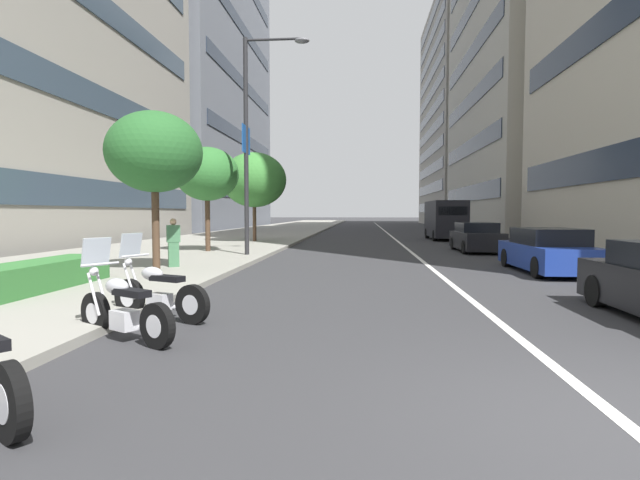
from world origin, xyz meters
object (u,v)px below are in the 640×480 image
(car_following_behind, at_px, (547,251))
(street_tree_by_lamp_post, at_px, (207,174))
(motorcycle_under_tarp, at_px, (158,294))
(street_tree_near_plaza_corner, at_px, (254,180))
(street_tree_mid_sidewalk, at_px, (154,152))
(motorcycle_mid_row, at_px, (123,310))
(delivery_van_ahead, at_px, (445,219))
(pedestrian_on_plaza, at_px, (173,243))
(street_lamp_with_banners, at_px, (255,126))
(car_mid_block_traffic, at_px, (476,238))

(car_following_behind, distance_m, street_tree_by_lamp_post, 14.07)
(motorcycle_under_tarp, height_order, street_tree_near_plaza_corner, street_tree_near_plaza_corner)
(car_following_behind, relative_size, street_tree_mid_sidewalk, 0.97)
(motorcycle_under_tarp, distance_m, car_following_behind, 11.96)
(street_tree_mid_sidewalk, bearing_deg, car_following_behind, -82.07)
(motorcycle_mid_row, xyz_separation_m, delivery_van_ahead, (27.62, -9.15, 0.98))
(car_following_behind, relative_size, pedestrian_on_plaza, 2.98)
(delivery_van_ahead, height_order, street_lamp_with_banners, street_lamp_with_banners)
(car_mid_block_traffic, bearing_deg, street_lamp_with_banners, 113.43)
(motorcycle_mid_row, relative_size, street_tree_mid_sidewalk, 0.41)
(motorcycle_under_tarp, relative_size, car_following_behind, 0.45)
(street_tree_mid_sidewalk, relative_size, pedestrian_on_plaza, 3.07)
(motorcycle_mid_row, bearing_deg, delivery_van_ahead, -78.38)
(pedestrian_on_plaza, bearing_deg, street_tree_mid_sidewalk, -39.33)
(car_mid_block_traffic, height_order, delivery_van_ahead, delivery_van_ahead)
(motorcycle_mid_row, bearing_deg, car_mid_block_traffic, -87.53)
(pedestrian_on_plaza, bearing_deg, car_mid_block_traffic, 100.48)
(street_tree_mid_sidewalk, relative_size, street_tree_by_lamp_post, 1.02)
(street_lamp_with_banners, bearing_deg, pedestrian_on_plaza, 160.90)
(motorcycle_under_tarp, height_order, delivery_van_ahead, delivery_van_ahead)
(motorcycle_under_tarp, xyz_separation_m, car_mid_block_traffic, (15.62, -8.92, 0.22))
(motorcycle_mid_row, distance_m, street_tree_near_plaza_corner, 22.56)
(car_mid_block_traffic, relative_size, street_lamp_with_banners, 0.50)
(delivery_van_ahead, distance_m, street_tree_mid_sidewalk, 23.60)
(delivery_van_ahead, height_order, street_tree_mid_sidewalk, street_tree_mid_sidewalk)
(street_lamp_with_banners, xyz_separation_m, street_tree_near_plaza_corner, (9.26, 2.11, -1.51))
(car_following_behind, xyz_separation_m, street_lamp_with_banners, (3.89, 10.05, 4.66))
(street_tree_near_plaza_corner, relative_size, pedestrian_on_plaza, 3.47)
(street_lamp_with_banners, height_order, street_tree_near_plaza_corner, street_lamp_with_banners)
(street_lamp_with_banners, relative_size, street_tree_mid_sidewalk, 1.85)
(motorcycle_mid_row, bearing_deg, street_lamp_with_banners, -56.23)
(delivery_van_ahead, distance_m, street_tree_by_lamp_post, 18.26)
(car_mid_block_traffic, height_order, street_lamp_with_banners, street_lamp_with_banners)
(car_following_behind, distance_m, street_tree_near_plaza_corner, 18.19)
(motorcycle_under_tarp, bearing_deg, street_tree_near_plaza_corner, -59.20)
(street_lamp_with_banners, distance_m, pedestrian_on_plaza, 6.62)
(motorcycle_mid_row, height_order, delivery_van_ahead, delivery_van_ahead)
(delivery_van_ahead, bearing_deg, street_tree_by_lamp_post, 135.89)
(delivery_van_ahead, bearing_deg, motorcycle_under_tarp, 160.31)
(street_tree_mid_sidewalk, height_order, street_tree_by_lamp_post, street_tree_mid_sidewalk)
(motorcycle_under_tarp, xyz_separation_m, street_lamp_with_banners, (11.46, 0.79, 4.87))
(street_tree_mid_sidewalk, height_order, street_tree_near_plaza_corner, street_tree_near_plaza_corner)
(motorcycle_mid_row, xyz_separation_m, car_mid_block_traffic, (17.01, -8.85, 0.23))
(car_mid_block_traffic, relative_size, street_tree_by_lamp_post, 0.93)
(motorcycle_under_tarp, distance_m, car_mid_block_traffic, 17.99)
(motorcycle_under_tarp, distance_m, street_tree_near_plaza_corner, 21.19)
(motorcycle_under_tarp, height_order, pedestrian_on_plaza, pedestrian_on_plaza)
(street_lamp_with_banners, relative_size, street_tree_by_lamp_post, 1.88)
(car_following_behind, height_order, pedestrian_on_plaza, pedestrian_on_plaza)
(motorcycle_mid_row, height_order, motorcycle_under_tarp, motorcycle_under_tarp)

